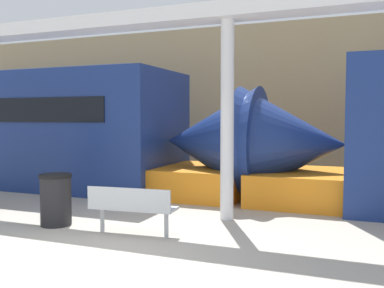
{
  "coord_description": "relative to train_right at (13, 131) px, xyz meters",
  "views": [
    {
      "loc": [
        3.38,
        -4.79,
        1.9
      ],
      "look_at": [
        0.39,
        2.75,
        1.4
      ],
      "focal_mm": 40.0,
      "sensor_mm": 36.0,
      "label": 1
    }
  ],
  "objects": [
    {
      "name": "ground_plane",
      "position": [
        6.21,
        -5.01,
        -1.51
      ],
      "size": [
        60.0,
        60.0,
        0.0
      ],
      "primitive_type": "plane",
      "color": "#A8A093"
    },
    {
      "name": "trash_bin",
      "position": [
        4.6,
        -3.74,
        -1.06
      ],
      "size": [
        0.56,
        0.56,
        0.91
      ],
      "color": "black",
      "rests_on": "ground_plane"
    },
    {
      "name": "station_wall",
      "position": [
        6.21,
        4.28,
        0.99
      ],
      "size": [
        56.0,
        0.2,
        5.0
      ],
      "primitive_type": "cube",
      "color": "tan",
      "rests_on": "ground_plane"
    },
    {
      "name": "bench_near",
      "position": [
        6.18,
        -3.85,
        -1.02
      ],
      "size": [
        1.45,
        0.56,
        0.79
      ],
      "rotation": [
        0.0,
        0.0,
        0.08
      ],
      "color": "#ADB2B7",
      "rests_on": "ground_plane"
    },
    {
      "name": "canopy_beam",
      "position": [
        7.28,
        -2.21,
        2.32
      ],
      "size": [
        28.0,
        0.6,
        0.28
      ],
      "primitive_type": "cube",
      "color": "silver",
      "rests_on": "support_column_near"
    },
    {
      "name": "train_right",
      "position": [
        0.0,
        0.0,
        0.0
      ],
      "size": [
        14.66,
        2.93,
        3.2
      ],
      "color": "navy",
      "rests_on": "ground_plane"
    },
    {
      "name": "support_column_near",
      "position": [
        7.28,
        -2.21,
        0.33
      ],
      "size": [
        0.25,
        0.25,
        3.69
      ],
      "primitive_type": "cylinder",
      "color": "silver",
      "rests_on": "ground_plane"
    }
  ]
}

